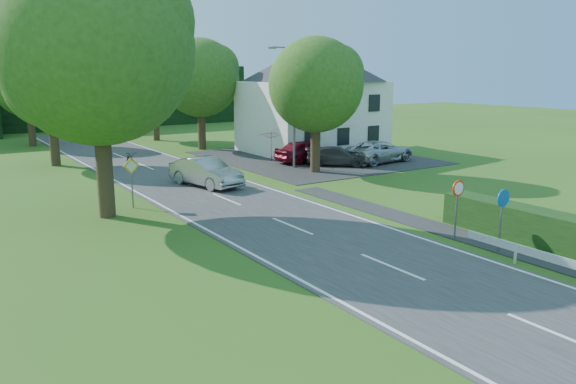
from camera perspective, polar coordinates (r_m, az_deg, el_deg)
road at (r=25.34m, az=-2.12°, el=-2.48°), size 7.00×80.00×0.04m
parking_pad at (r=42.48m, az=2.62°, el=3.51°), size 14.00×16.00×0.04m
line_edge_left at (r=23.87m, az=-8.82°, el=-3.49°), size 0.12×80.00×0.01m
line_edge_right at (r=27.11m, az=3.76°, el=-1.47°), size 0.12×80.00×0.01m
line_centre at (r=25.33m, az=-2.12°, el=-2.43°), size 0.12×80.00×0.01m
tree_main at (r=25.86m, az=-18.67°, el=10.20°), size 9.40×9.40×11.64m
tree_left_far at (r=41.74m, az=-22.96°, el=8.31°), size 7.00×7.00×8.58m
tree_right_far at (r=47.30m, az=-8.87°, el=9.78°), size 7.40×7.40×9.09m
tree_left_back at (r=53.66m, az=-24.84°, el=8.54°), size 6.60×6.60×8.07m
tree_right_back at (r=54.35m, az=-13.38°, el=9.09°), size 6.20×6.20×7.56m
tree_right_mid at (r=35.96m, az=2.84°, el=8.77°), size 7.00×7.00×8.58m
treeline_right at (r=70.16m, az=-16.40°, el=9.34°), size 30.00×5.00×7.00m
house_white at (r=45.64m, az=2.49°, el=9.65°), size 10.60×8.40×8.60m
streetlight at (r=37.33m, az=0.46°, el=9.18°), size 2.03×0.18×8.00m
sign_roundabout at (r=21.31m, az=20.93°, el=-1.56°), size 0.64×0.08×2.37m
sign_speed_limit at (r=22.47m, az=16.86°, el=-0.34°), size 0.64×0.11×2.37m
sign_priority_left at (r=27.62m, az=-15.62°, el=1.91°), size 0.78×0.09×2.44m
moving_car at (r=32.09m, az=-8.35°, el=2.03°), size 2.77×5.13×1.61m
motorcycle at (r=39.41m, az=-15.72°, el=3.19°), size 0.93×2.08×1.06m
parked_car_red at (r=40.22m, az=1.82°, el=4.20°), size 4.74×2.10×1.59m
parked_car_grey at (r=38.91m, az=5.08°, el=3.64°), size 4.38×4.27×1.26m
parked_car_silver_b at (r=40.67m, az=9.27°, el=4.10°), size 5.83×3.22×1.55m
parasol at (r=40.74m, az=-1.64°, el=4.70°), size 2.96×2.99×2.14m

